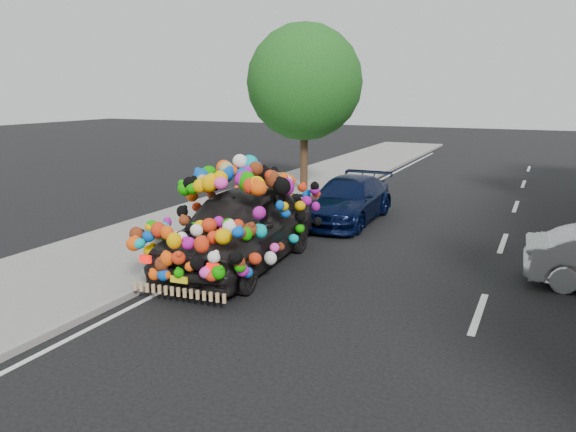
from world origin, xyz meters
name	(u,v)px	position (x,y,z in m)	size (l,w,h in m)	color
ground	(289,284)	(0.00, 0.00, 0.00)	(100.00, 100.00, 0.00)	black
sidewalk	(119,255)	(-4.30, 0.00, 0.06)	(4.00, 60.00, 0.12)	gray
kerb	(190,265)	(-2.35, 0.00, 0.07)	(0.15, 60.00, 0.13)	gray
lane_markings	(479,313)	(3.60, 0.00, 0.01)	(6.00, 50.00, 0.01)	silver
tree_near_sidewalk	(304,82)	(-3.80, 9.50, 4.02)	(4.20, 4.20, 6.13)	#332114
plush_art_car	(240,211)	(-1.48, 0.67, 1.22)	(2.77, 5.37, 2.35)	black
navy_sedan	(348,200)	(-0.75, 5.65, 0.64)	(1.78, 4.38, 1.27)	black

